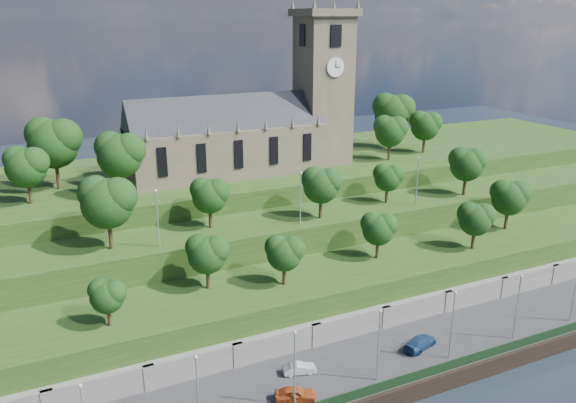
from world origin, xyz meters
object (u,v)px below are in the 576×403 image
church (253,126)px  car_left (295,394)px  car_right (420,342)px  car_middle (300,368)px

church → car_left: 48.73m
church → car_left: bearing=-106.1°
church → car_right: bearing=-82.3°
church → car_left: (-12.38, -42.78, -19.78)m
church → car_middle: (-9.96, -38.85, -19.90)m
church → car_left: size_ratio=8.91×
car_right → church: bearing=-10.8°
car_left → car_right: (17.82, 2.43, -0.02)m
car_middle → car_right: size_ratio=0.76×
car_right → car_left: bearing=79.3°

